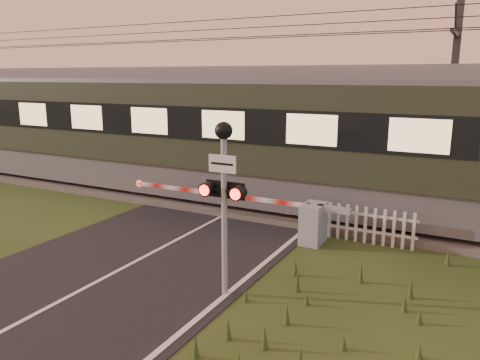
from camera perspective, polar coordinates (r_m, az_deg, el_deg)
The scene contains 8 objects.
ground at distance 11.03m, azimuth -15.13°, elevation -10.99°, with size 160.00×160.00×0.00m, color #2B3B16.
road at distance 10.86m, azimuth -15.91°, elevation -11.36°, with size 6.00×140.00×0.03m.
track_bed at distance 16.07m, azimuth 0.69°, elevation -2.76°, with size 140.00×3.40×0.39m.
overhead_wires at distance 15.55m, azimuth 0.74°, elevation 17.77°, with size 120.00×0.62×0.62m.
boom_gate at distance 12.56m, azimuth 7.47°, elevation -4.76°, with size 6.86×0.82×1.10m.
crossing_signal at distance 8.97m, azimuth -1.98°, elevation 0.18°, with size 0.89×0.36×3.49m.
picket_fence at distance 12.79m, azimuth 14.51°, elevation -5.23°, with size 2.89×0.08×0.99m.
catenary_mast at distance 16.08m, azimuth 24.34°, elevation 8.82°, with size 0.22×2.46×6.86m.
Camera 1 is at (7.02, -7.31, 4.34)m, focal length 35.00 mm.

